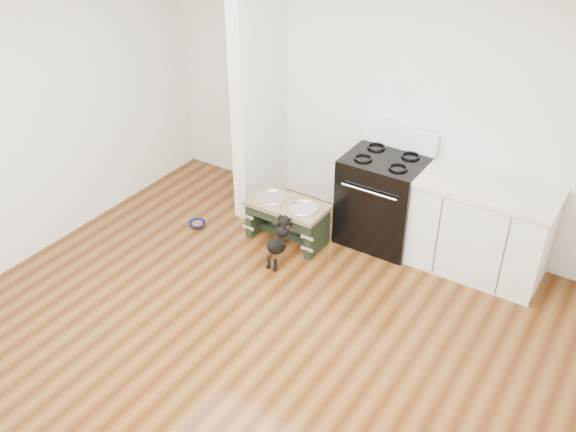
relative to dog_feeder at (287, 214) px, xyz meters
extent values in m
plane|color=#42210B|center=(0.53, -1.61, -0.31)|extent=(5.00, 5.00, 0.00)
plane|color=silver|center=(0.53, 0.89, 1.04)|extent=(5.00, 0.00, 5.00)
plane|color=white|center=(0.53, -1.61, 2.39)|extent=(5.00, 5.00, 0.00)
cube|color=silver|center=(-0.65, 0.49, 1.04)|extent=(0.15, 0.80, 2.70)
cube|color=black|center=(0.78, 0.54, 0.15)|extent=(0.76, 0.65, 0.92)
cube|color=black|center=(0.78, 0.23, 0.09)|extent=(0.58, 0.02, 0.50)
cylinder|color=silver|center=(0.78, 0.19, 0.41)|extent=(0.56, 0.02, 0.02)
cube|color=white|center=(0.78, 0.82, 0.72)|extent=(0.76, 0.08, 0.22)
torus|color=black|center=(0.60, 0.40, 0.62)|extent=(0.18, 0.18, 0.02)
torus|color=black|center=(0.96, 0.40, 0.62)|extent=(0.18, 0.18, 0.02)
torus|color=black|center=(0.60, 0.68, 0.62)|extent=(0.18, 0.18, 0.02)
torus|color=black|center=(0.96, 0.68, 0.62)|extent=(0.18, 0.18, 0.02)
cube|color=silver|center=(1.76, 0.57, 0.12)|extent=(1.20, 0.60, 0.86)
cube|color=beige|center=(1.76, 0.57, 0.57)|extent=(1.24, 0.64, 0.05)
cube|color=black|center=(1.76, 0.31, -0.26)|extent=(1.20, 0.06, 0.10)
cube|color=black|center=(-0.35, 0.01, -0.11)|extent=(0.07, 0.38, 0.39)
cube|color=black|center=(0.35, 0.01, -0.11)|extent=(0.07, 0.38, 0.39)
cube|color=black|center=(0.00, -0.17, 0.03)|extent=(0.63, 0.03, 0.10)
cube|color=black|center=(0.00, 0.01, -0.25)|extent=(0.63, 0.07, 0.07)
cube|color=brown|center=(0.00, 0.01, 0.10)|extent=(0.80, 0.43, 0.04)
cylinder|color=silver|center=(-0.19, 0.01, 0.11)|extent=(0.27, 0.27, 0.05)
cylinder|color=silver|center=(0.19, 0.01, 0.11)|extent=(0.27, 0.27, 0.05)
torus|color=silver|center=(-0.19, 0.01, 0.13)|extent=(0.31, 0.31, 0.02)
torus|color=silver|center=(0.19, 0.01, 0.13)|extent=(0.31, 0.31, 0.02)
cylinder|color=black|center=(0.10, -0.48, -0.25)|extent=(0.03, 0.03, 0.12)
cylinder|color=black|center=(0.18, -0.48, -0.25)|extent=(0.03, 0.03, 0.12)
sphere|color=black|center=(0.10, -0.49, -0.30)|extent=(0.04, 0.04, 0.04)
sphere|color=black|center=(0.18, -0.49, -0.30)|extent=(0.04, 0.04, 0.04)
ellipsoid|color=black|center=(0.14, -0.41, -0.09)|extent=(0.14, 0.32, 0.29)
sphere|color=black|center=(0.14, -0.30, 0.02)|extent=(0.13, 0.13, 0.13)
sphere|color=black|center=(0.14, -0.27, 0.11)|extent=(0.11, 0.11, 0.11)
sphere|color=black|center=(0.10, -0.19, 0.11)|extent=(0.04, 0.04, 0.04)
sphere|color=black|center=(0.18, -0.19, 0.11)|extent=(0.04, 0.04, 0.04)
cylinder|color=black|center=(0.14, -0.53, -0.19)|extent=(0.02, 0.09, 0.10)
torus|color=#BF3844|center=(0.14, -0.28, 0.07)|extent=(0.11, 0.07, 0.10)
imported|color=navy|center=(-0.93, -0.30, -0.28)|extent=(0.21, 0.21, 0.05)
cylinder|color=#553218|center=(-0.93, -0.30, -0.28)|extent=(0.11, 0.11, 0.02)
camera|label=1|loc=(2.92, -4.53, 3.40)|focal=40.00mm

